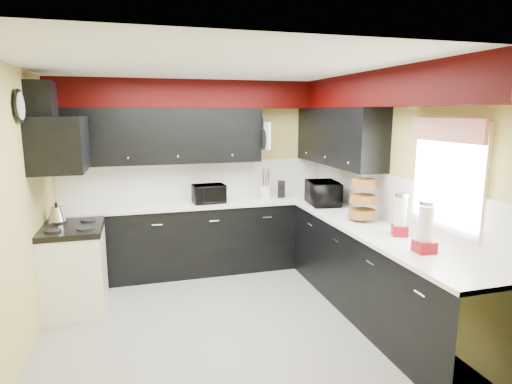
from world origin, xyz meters
The scene contains 35 objects.
ground centered at (0.00, 0.00, 0.00)m, with size 3.60×3.60×0.00m, color gray.
wall_back centered at (0.00, 1.80, 1.25)m, with size 3.60×0.06×2.50m, color #E0C666.
wall_right centered at (1.80, 0.00, 1.25)m, with size 0.06×3.60×2.50m, color #E0C666.
wall_left centered at (-1.80, 0.00, 1.25)m, with size 0.06×3.60×2.50m, color #E0C666.
ceiling centered at (0.00, 0.00, 2.50)m, with size 3.60×3.60×0.06m, color white.
cab_back centered at (0.00, 1.50, 0.45)m, with size 3.60×0.60×0.90m, color black.
cab_right centered at (1.50, -0.30, 0.45)m, with size 0.60×3.00×0.90m, color black.
counter_back centered at (0.00, 1.50, 0.92)m, with size 3.62×0.64×0.04m, color white.
counter_right centered at (1.50, -0.30, 0.92)m, with size 0.64×3.02×0.04m, color white.
splash_back centered at (0.00, 1.79, 1.19)m, with size 3.60×0.02×0.50m, color white.
splash_right centered at (1.79, 0.00, 1.19)m, with size 0.02×3.60×0.50m, color white.
upper_back centered at (-0.50, 1.62, 1.80)m, with size 2.60×0.35×0.70m, color black.
upper_right centered at (1.62, 0.90, 1.80)m, with size 0.35×1.80×0.70m, color black.
soffit_back centered at (0.00, 1.62, 2.33)m, with size 3.60×0.36×0.35m, color black.
soffit_right centered at (1.62, -0.18, 2.33)m, with size 0.36×3.24×0.35m, color black.
stove centered at (-1.50, 0.75, 0.43)m, with size 0.60×0.75×0.86m, color white.
cooktop centered at (-1.50, 0.75, 0.89)m, with size 0.62×0.77×0.06m, color black.
hood centered at (-1.55, 0.75, 1.78)m, with size 0.50×0.78×0.55m, color black.
hood_duct centered at (-1.68, 0.75, 2.20)m, with size 0.24×0.40×0.40m, color black.
window centered at (1.79, -0.90, 1.55)m, with size 0.03×0.86×0.96m, color white, non-canonical shape.
valance centered at (1.73, -0.90, 1.95)m, with size 0.04×0.88×0.20m, color red.
pan_top centered at (0.82, 1.55, 2.00)m, with size 0.03×0.22×0.40m, color black, non-canonical shape.
pan_mid centered at (0.82, 1.42, 1.75)m, with size 0.03×0.28×0.46m, color black, non-canonical shape.
pan_low centered at (0.82, 1.68, 1.72)m, with size 0.03×0.24×0.42m, color black, non-canonical shape.
cut_board centered at (0.83, 1.30, 1.80)m, with size 0.03×0.26×0.35m, color white.
baskets centered at (1.52, 0.05, 1.18)m, with size 0.27×0.27×0.50m, color brown, non-canonical shape.
clock centered at (-1.77, 0.25, 2.15)m, with size 0.03×0.30×0.30m, color black, non-canonical shape.
deco_plate centered at (1.77, -0.35, 2.25)m, with size 0.03×0.24×0.24m, color white, non-canonical shape.
toaster_oven centered at (0.08, 1.43, 1.06)m, with size 0.41×0.34×0.24m, color black.
microwave centered at (1.47, 0.93, 1.09)m, with size 0.53×0.36×0.29m, color black.
utensil_crock centered at (0.87, 1.47, 1.03)m, with size 0.17×0.17×0.18m, color silver.
knife_block centered at (1.10, 1.50, 1.05)m, with size 0.10×0.14×0.22m, color black.
kettle centered at (-1.67, 0.96, 1.01)m, with size 0.19×0.19×0.17m, color #B1B1B5, non-canonical shape.
dispenser_a centered at (1.57, -0.57, 1.13)m, with size 0.14×0.14×0.38m, color maroon, non-canonical shape.
dispenser_b centered at (1.48, -1.05, 1.15)m, with size 0.16×0.16×0.42m, color #590C00, non-canonical shape.
Camera 1 is at (-0.82, -3.97, 2.10)m, focal length 30.00 mm.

